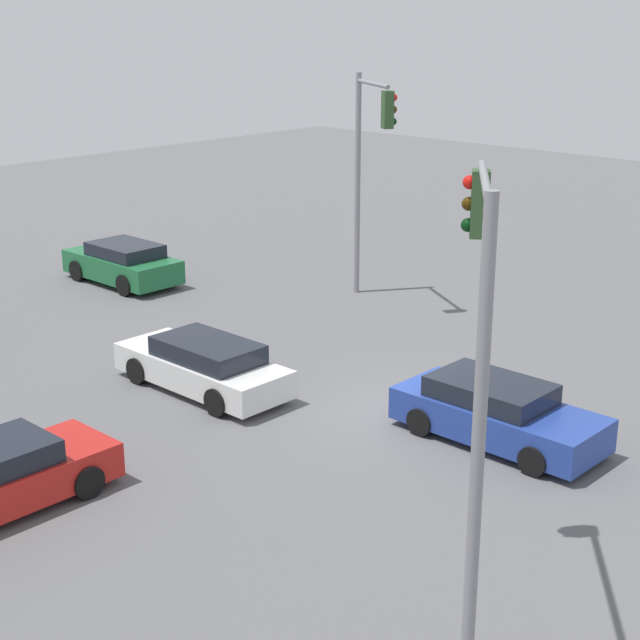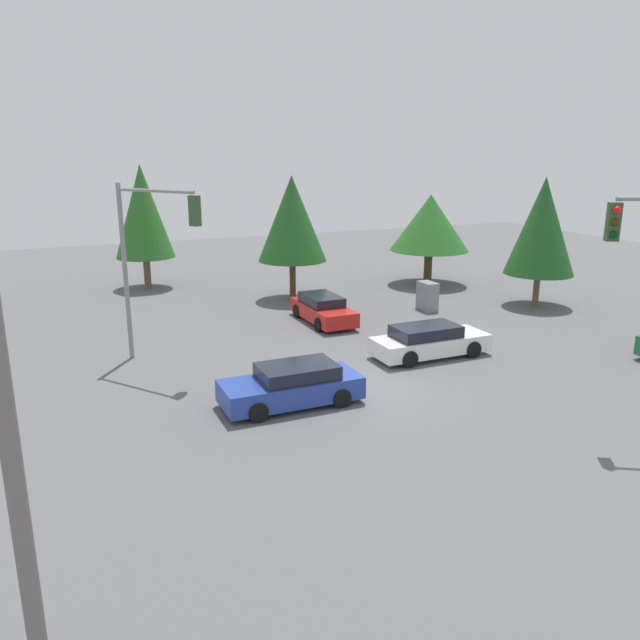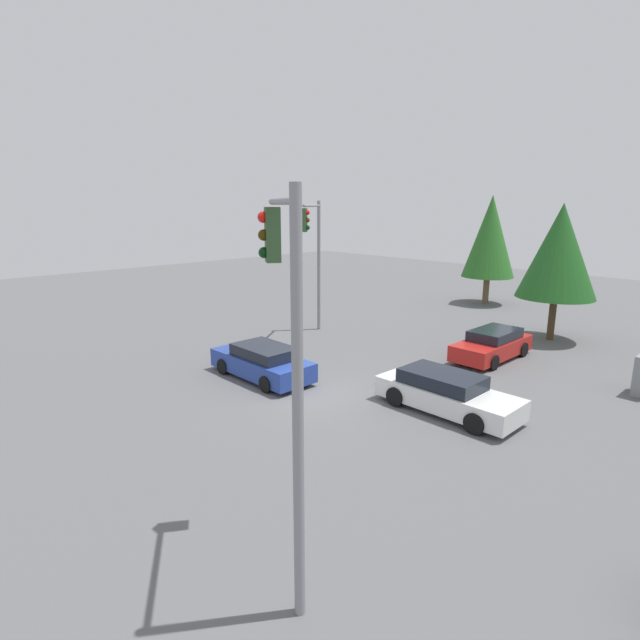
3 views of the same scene
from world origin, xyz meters
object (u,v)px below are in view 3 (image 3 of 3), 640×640
sedan_white (446,393)px  traffic_signal_main (314,245)px  traffic_signal_cross (286,328)px  sedan_blue (262,362)px  sedan_red (492,345)px

sedan_white → traffic_signal_main: size_ratio=0.69×
traffic_signal_cross → traffic_signal_main: bearing=-13.1°
sedan_blue → traffic_signal_cross: (-6.12, -8.87, 4.04)m
traffic_signal_cross → sedan_blue: bearing=-3.2°
sedan_blue → traffic_signal_main: 7.84m
sedan_blue → traffic_signal_cross: size_ratio=0.65×
sedan_white → traffic_signal_cross: 9.63m
sedan_red → traffic_signal_main: (-3.00, 8.34, 4.04)m
sedan_white → traffic_signal_main: traffic_signal_main is taller
sedan_white → traffic_signal_cross: traffic_signal_cross is taller
sedan_white → traffic_signal_main: bearing=-109.1°
sedan_white → traffic_signal_cross: (-8.49, -2.06, 4.05)m
sedan_blue → sedan_red: 10.20m
sedan_blue → sedan_white: sedan_blue is taller
sedan_blue → traffic_signal_cross: traffic_signal_cross is taller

